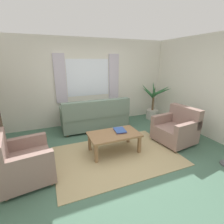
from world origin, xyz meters
TOP-DOWN VIEW (x-y plane):
  - ground_plane at (0.00, 0.00)m, footprint 6.24×6.24m
  - wall_back at (0.00, 2.26)m, footprint 5.32×0.12m
  - wall_right at (2.66, 0.00)m, footprint 0.12×4.40m
  - window_with_curtains at (0.00, 2.18)m, footprint 1.98×0.07m
  - area_rug at (0.00, 0.00)m, footprint 2.57×1.77m
  - couch at (0.01, 1.61)m, footprint 1.90×0.82m
  - armchair_left at (-1.76, -0.10)m, footprint 0.93×0.94m
  - armchair_right at (1.62, 0.04)m, footprint 0.92×0.94m
  - coffee_table at (0.02, 0.19)m, footprint 1.10×0.64m
  - book_stack_on_table at (0.19, 0.25)m, footprint 0.27×0.35m
  - potted_plant at (2.12, 1.71)m, footprint 1.09×1.14m

SIDE VIEW (x-z plane):
  - ground_plane at x=0.00m, z-range 0.00..0.00m
  - area_rug at x=0.00m, z-range 0.00..0.01m
  - armchair_left at x=-1.76m, z-range -0.09..0.79m
  - armchair_right at x=1.62m, z-range -0.09..0.79m
  - couch at x=0.01m, z-range -0.09..0.83m
  - coffee_table at x=0.02m, z-range 0.16..0.60m
  - book_stack_on_table at x=0.19m, z-range 0.44..0.48m
  - potted_plant at x=2.12m, z-range -0.13..1.13m
  - wall_back at x=0.00m, z-range 0.00..2.60m
  - wall_right at x=2.66m, z-range 0.00..2.60m
  - window_with_curtains at x=0.00m, z-range 0.75..2.15m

